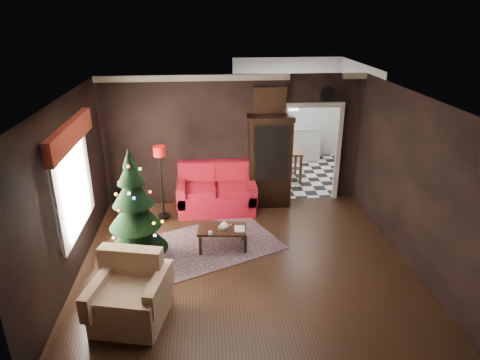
{
  "coord_description": "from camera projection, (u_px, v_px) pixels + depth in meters",
  "views": [
    {
      "loc": [
        -0.62,
        -6.19,
        4.04
      ],
      "look_at": [
        0.0,
        0.9,
        1.15
      ],
      "focal_mm": 31.84,
      "sensor_mm": 36.0,
      "label": 1
    }
  ],
  "objects": [
    {
      "name": "left_window",
      "position": [
        73.0,
        185.0,
        6.7
      ],
      "size": [
        0.05,
        1.6,
        1.4
      ],
      "primitive_type": "cube",
      "color": "white",
      "rests_on": "wall_left"
    },
    {
      "name": "rug",
      "position": [
        214.0,
        243.0,
        7.83
      ],
      "size": [
        2.7,
        2.39,
        0.01
      ],
      "primitive_type": "cube",
      "rotation": [
        0.0,
        0.0,
        0.42
      ],
      "color": "#5F4558",
      "rests_on": "ground"
    },
    {
      "name": "loveseat",
      "position": [
        216.0,
        189.0,
        8.95
      ],
      "size": [
        1.7,
        0.9,
        1.0
      ],
      "primitive_type": null,
      "color": "#780200",
      "rests_on": "ground"
    },
    {
      "name": "painting",
      "position": [
        270.0,
        101.0,
        8.76
      ],
      "size": [
        0.62,
        0.05,
        0.52
      ],
      "primitive_type": "cube",
      "color": "#AF8548",
      "rests_on": "wall_back"
    },
    {
      "name": "kitchen_table",
      "position": [
        286.0,
        165.0,
        10.66
      ],
      "size": [
        0.7,
        0.7,
        0.75
      ],
      "primitive_type": null,
      "color": "brown",
      "rests_on": "ground"
    },
    {
      "name": "ceiling",
      "position": [
        245.0,
        99.0,
        6.22
      ],
      "size": [
        5.5,
        5.5,
        0.0
      ],
      "primitive_type": "plane",
      "rotation": [
        3.14,
        0.0,
        0.0
      ],
      "color": "white",
      "rests_on": "ground"
    },
    {
      "name": "doorway",
      "position": [
        311.0,
        154.0,
        9.33
      ],
      "size": [
        1.1,
        0.1,
        2.1
      ],
      "primitive_type": null,
      "color": "beige",
      "rests_on": "ground"
    },
    {
      "name": "floor_lamp",
      "position": [
        162.0,
        182.0,
        8.41
      ],
      "size": [
        0.26,
        0.26,
        1.5
      ],
      "primitive_type": null,
      "rotation": [
        0.0,
        0.0,
        -0.02
      ],
      "color": "black",
      "rests_on": "ground"
    },
    {
      "name": "wall_front",
      "position": [
        268.0,
        280.0,
        4.44
      ],
      "size": [
        5.5,
        0.0,
        5.5
      ],
      "primitive_type": "plane",
      "rotation": [
        -1.57,
        0.0,
        0.0
      ],
      "color": "black",
      "rests_on": "ground"
    },
    {
      "name": "floor",
      "position": [
        245.0,
        262.0,
        7.28
      ],
      "size": [
        5.5,
        5.5,
        0.0
      ],
      "primitive_type": "plane",
      "color": "black",
      "rests_on": "ground"
    },
    {
      "name": "kitchen_counter",
      "position": [
        287.0,
        144.0,
        12.04
      ],
      "size": [
        1.8,
        0.6,
        0.9
      ],
      "primitive_type": "cube",
      "color": "beige",
      "rests_on": "ground"
    },
    {
      "name": "wall_left",
      "position": [
        67.0,
        193.0,
        6.53
      ],
      "size": [
        0.0,
        5.5,
        5.5
      ],
      "primitive_type": "plane",
      "rotation": [
        1.57,
        0.0,
        1.57
      ],
      "color": "black",
      "rests_on": "ground"
    },
    {
      "name": "kitchen_floor",
      "position": [
        294.0,
        174.0,
        11.11
      ],
      "size": [
        3.0,
        3.0,
        0.0
      ],
      "primitive_type": "plane",
      "color": "white",
      "rests_on": "ground"
    },
    {
      "name": "armchair",
      "position": [
        129.0,
        292.0,
        5.76
      ],
      "size": [
        1.13,
        1.13,
        0.97
      ],
      "primitive_type": null,
      "rotation": [
        0.0,
        0.0,
        -0.23
      ],
      "color": "tan",
      "rests_on": "ground"
    },
    {
      "name": "wall_clock",
      "position": [
        327.0,
        94.0,
        8.8
      ],
      "size": [
        0.32,
        0.32,
        0.06
      ],
      "primitive_type": "cylinder",
      "color": "white",
      "rests_on": "wall_back"
    },
    {
      "name": "wall_right",
      "position": [
        412.0,
        181.0,
        6.97
      ],
      "size": [
        0.0,
        5.5,
        5.5
      ],
      "primitive_type": "plane",
      "rotation": [
        1.57,
        0.0,
        -1.57
      ],
      "color": "black",
      "rests_on": "ground"
    },
    {
      "name": "cup_b",
      "position": [
        210.0,
        233.0,
        7.35
      ],
      "size": [
        0.08,
        0.08,
        0.06
      ],
      "primitive_type": "cylinder",
      "rotation": [
        0.0,
        0.0,
        0.35
      ],
      "color": "white",
      "rests_on": "coffee_table"
    },
    {
      "name": "wall_back",
      "position": [
        234.0,
        141.0,
        9.06
      ],
      "size": [
        5.5,
        0.0,
        5.5
      ],
      "primitive_type": "plane",
      "rotation": [
        1.57,
        0.0,
        0.0
      ],
      "color": "black",
      "rests_on": "ground"
    },
    {
      "name": "coffee_table",
      "position": [
        222.0,
        238.0,
        7.64
      ],
      "size": [
        0.91,
        0.6,
        0.39
      ],
      "primitive_type": null,
      "rotation": [
        0.0,
        0.0,
        -0.1
      ],
      "color": "black",
      "rests_on": "rug"
    },
    {
      "name": "book",
      "position": [
        235.0,
        223.0,
        7.47
      ],
      "size": [
        0.18,
        0.03,
        0.24
      ],
      "primitive_type": "imported",
      "rotation": [
        0.0,
        0.0,
        -0.06
      ],
      "color": "gray",
      "rests_on": "coffee_table"
    },
    {
      "name": "valance",
      "position": [
        70.0,
        134.0,
        6.4
      ],
      "size": [
        0.12,
        2.1,
        0.35
      ],
      "primitive_type": "cube",
      "color": "maroon",
      "rests_on": "wall_left"
    },
    {
      "name": "teapot",
      "position": [
        224.0,
        226.0,
        7.46
      ],
      "size": [
        0.2,
        0.2,
        0.16
      ],
      "primitive_type": null,
      "rotation": [
        0.0,
        0.0,
        -0.2
      ],
      "color": "white",
      "rests_on": "coffee_table"
    },
    {
      "name": "cup_a",
      "position": [
        220.0,
        228.0,
        7.51
      ],
      "size": [
        0.09,
        0.09,
        0.06
      ],
      "primitive_type": "cylinder",
      "rotation": [
        0.0,
        0.0,
        0.31
      ],
      "color": "white",
      "rests_on": "coffee_table"
    },
    {
      "name": "kitchen_window",
      "position": [
        287.0,
        98.0,
        11.81
      ],
      "size": [
        0.7,
        0.06,
        0.7
      ],
      "primitive_type": "cube",
      "color": "white",
      "rests_on": "ground"
    },
    {
      "name": "christmas_tree",
      "position": [
        134.0,
        208.0,
        6.83
      ],
      "size": [
        1.25,
        1.25,
        1.9
      ],
      "primitive_type": null,
      "rotation": [
        0.0,
        0.0,
        -0.31
      ],
      "color": "#0D3313",
      "rests_on": "ground"
    },
    {
      "name": "curio_cabinet",
      "position": [
        269.0,
        163.0,
        9.08
      ],
      "size": [
        0.9,
        0.45,
        1.9
      ],
      "primitive_type": null,
      "color": "black",
      "rests_on": "ground"
    }
  ]
}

